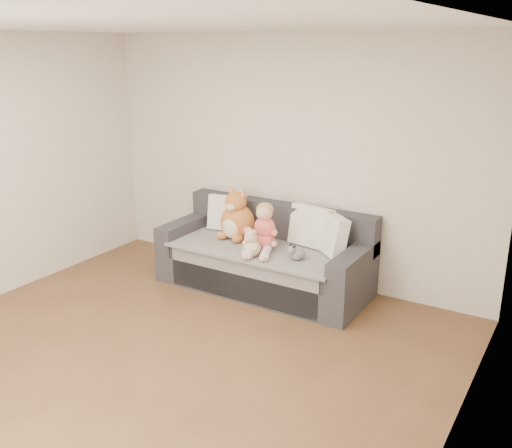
{
  "coord_description": "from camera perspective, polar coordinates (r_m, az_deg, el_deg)",
  "views": [
    {
      "loc": [
        2.82,
        -2.78,
        2.47
      ],
      "look_at": [
        -0.02,
        1.87,
        0.75
      ],
      "focal_mm": 40.0,
      "sensor_mm": 36.0,
      "label": 1
    }
  ],
  "objects": [
    {
      "name": "sofa",
      "position": [
        6.01,
        0.95,
        -3.54
      ],
      "size": [
        2.2,
        0.94,
        0.85
      ],
      "color": "#2E2D33",
      "rests_on": "ground"
    },
    {
      "name": "toddler",
      "position": [
        5.72,
        0.76,
        -0.7
      ],
      "size": [
        0.35,
        0.51,
        0.5
      ],
      "rotation": [
        0.0,
        0.0,
        0.27
      ],
      "color": "#EB6552",
      "rests_on": "sofa"
    },
    {
      "name": "cushion_right_back",
      "position": [
        5.89,
        5.54,
        -0.23
      ],
      "size": [
        0.48,
        0.27,
        0.43
      ],
      "rotation": [
        0.0,
        0.0,
        -0.16
      ],
      "color": "white",
      "rests_on": "sofa"
    },
    {
      "name": "cushion_right_front",
      "position": [
        5.71,
        7.57,
        -1.0
      ],
      "size": [
        0.46,
        0.43,
        0.41
      ],
      "rotation": [
        0.0,
        0.0,
        -0.69
      ],
      "color": "white",
      "rests_on": "sofa"
    },
    {
      "name": "plush_cat",
      "position": [
        6.1,
        -1.91,
        0.49
      ],
      "size": [
        0.46,
        0.39,
        0.58
      ],
      "rotation": [
        0.0,
        0.0,
        -0.04
      ],
      "color": "#BD672A",
      "rests_on": "sofa"
    },
    {
      "name": "room_shell",
      "position": [
        4.42,
        -9.61,
        1.92
      ],
      "size": [
        5.0,
        5.0,
        5.0
      ],
      "color": "brown",
      "rests_on": "ground"
    },
    {
      "name": "sippy_cup",
      "position": [
        5.85,
        -0.7,
        -1.88
      ],
      "size": [
        0.09,
        0.06,
        0.1
      ],
      "rotation": [
        0.0,
        0.0,
        -0.06
      ],
      "color": "purple",
      "rests_on": "sofa"
    },
    {
      "name": "cushion_left",
      "position": [
        6.39,
        -2.89,
        1.12
      ],
      "size": [
        0.45,
        0.27,
        0.4
      ],
      "rotation": [
        0.0,
        0.0,
        0.19
      ],
      "color": "white",
      "rests_on": "sofa"
    },
    {
      "name": "teddy_bear",
      "position": [
        5.59,
        -0.5,
        -2.13
      ],
      "size": [
        0.22,
        0.18,
        0.29
      ],
      "rotation": [
        0.0,
        0.0,
        -0.43
      ],
      "color": "tan",
      "rests_on": "sofa"
    },
    {
      "name": "plush_cow",
      "position": [
        5.53,
        4.08,
        -2.91
      ],
      "size": [
        0.14,
        0.21,
        0.17
      ],
      "rotation": [
        0.0,
        0.0,
        -0.38
      ],
      "color": "white",
      "rests_on": "sofa"
    }
  ]
}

